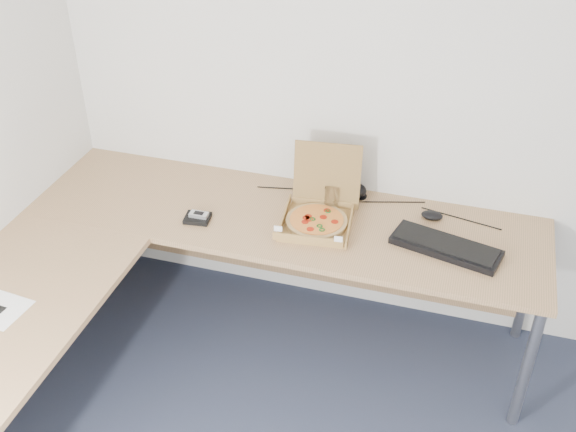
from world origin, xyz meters
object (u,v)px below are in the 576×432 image
(desk, at_px, (189,261))
(drinking_glass, at_px, (331,199))
(keyboard, at_px, (446,247))
(pizza_box, at_px, (318,216))
(wallet, at_px, (198,218))

(desk, xyz_separation_m, drinking_glass, (0.52, 0.55, 0.09))
(desk, height_order, keyboard, keyboard)
(pizza_box, distance_m, drinking_glass, 0.14)
(desk, bearing_deg, pizza_box, 40.41)
(pizza_box, height_order, wallet, pizza_box)
(desk, xyz_separation_m, keyboard, (1.10, 0.38, 0.04))
(wallet, bearing_deg, drinking_glass, 18.07)
(desk, xyz_separation_m, pizza_box, (0.49, 0.42, 0.07))
(pizza_box, bearing_deg, wallet, -172.24)
(keyboard, relative_size, wallet, 4.06)
(drinking_glass, bearing_deg, wallet, -154.80)
(pizza_box, height_order, drinking_glass, pizza_box)
(desk, height_order, wallet, wallet)
(desk, bearing_deg, drinking_glass, 46.88)
(pizza_box, relative_size, keyboard, 0.78)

